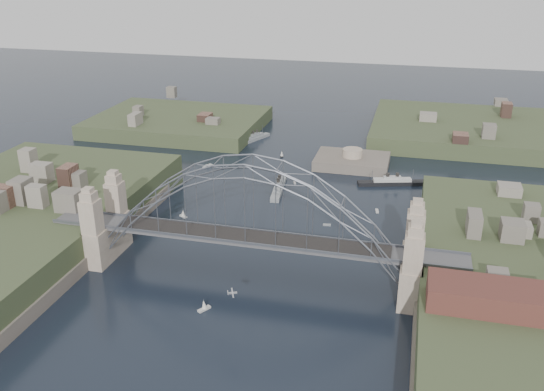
{
  "coord_description": "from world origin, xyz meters",
  "views": [
    {
      "loc": [
        29.64,
        -99.08,
        60.38
      ],
      "look_at": [
        0.0,
        18.0,
        10.0
      ],
      "focal_mm": 38.61,
      "sensor_mm": 36.0,
      "label": 1
    }
  ],
  "objects_px": {
    "wharf_shed": "(492,297)",
    "naval_cruiser_far": "(255,138)",
    "naval_cruiser_near": "(279,187)",
    "ocean_liner": "(392,182)",
    "fort_island": "(352,167)",
    "bridge": "(249,219)"
  },
  "relations": [
    {
      "from": "wharf_shed",
      "to": "naval_cruiser_far",
      "type": "bearing_deg",
      "value": 123.54
    },
    {
      "from": "bridge",
      "to": "ocean_liner",
      "type": "distance_m",
      "value": 63.35
    },
    {
      "from": "fort_island",
      "to": "naval_cruiser_near",
      "type": "relative_size",
      "value": 1.23
    },
    {
      "from": "naval_cruiser_near",
      "to": "naval_cruiser_far",
      "type": "distance_m",
      "value": 46.89
    },
    {
      "from": "bridge",
      "to": "naval_cruiser_far",
      "type": "height_order",
      "value": "bridge"
    },
    {
      "from": "wharf_shed",
      "to": "naval_cruiser_far",
      "type": "xyz_separation_m",
      "value": [
        -67.85,
        102.34,
        -9.27
      ]
    },
    {
      "from": "naval_cruiser_near",
      "to": "naval_cruiser_far",
      "type": "xyz_separation_m",
      "value": [
        -18.83,
        42.94,
        -0.1
      ]
    },
    {
      "from": "wharf_shed",
      "to": "naval_cruiser_near",
      "type": "relative_size",
      "value": 1.11
    },
    {
      "from": "ocean_liner",
      "to": "fort_island",
      "type": "bearing_deg",
      "value": 134.9
    },
    {
      "from": "naval_cruiser_far",
      "to": "fort_island",
      "type": "bearing_deg",
      "value": -27.09
    },
    {
      "from": "bridge",
      "to": "wharf_shed",
      "type": "xyz_separation_m",
      "value": [
        44.0,
        -14.0,
        -2.32
      ]
    },
    {
      "from": "fort_island",
      "to": "naval_cruiser_far",
      "type": "distance_m",
      "value": 40.28
    },
    {
      "from": "bridge",
      "to": "naval_cruiser_far",
      "type": "bearing_deg",
      "value": 105.11
    },
    {
      "from": "wharf_shed",
      "to": "ocean_liner",
      "type": "distance_m",
      "value": 74.23
    },
    {
      "from": "ocean_liner",
      "to": "bridge",
      "type": "bearing_deg",
      "value": -113.51
    },
    {
      "from": "bridge",
      "to": "naval_cruiser_near",
      "type": "bearing_deg",
      "value": 96.31
    },
    {
      "from": "fort_island",
      "to": "naval_cruiser_near",
      "type": "bearing_deg",
      "value": -124.67
    },
    {
      "from": "wharf_shed",
      "to": "naval_cruiser_near",
      "type": "xyz_separation_m",
      "value": [
        -49.02,
        59.4,
        -9.17
      ]
    },
    {
      "from": "fort_island",
      "to": "naval_cruiser_far",
      "type": "xyz_separation_m",
      "value": [
        -35.85,
        18.34,
        1.07
      ]
    },
    {
      "from": "bridge",
      "to": "ocean_liner",
      "type": "bearing_deg",
      "value": 66.49
    },
    {
      "from": "naval_cruiser_near",
      "to": "ocean_liner",
      "type": "relative_size",
      "value": 0.93
    },
    {
      "from": "bridge",
      "to": "ocean_liner",
      "type": "height_order",
      "value": "bridge"
    }
  ]
}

